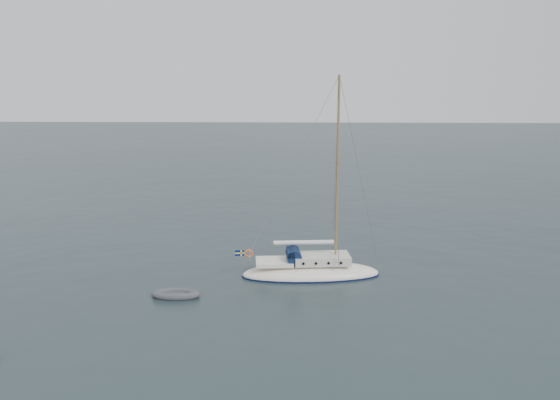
{
  "coord_description": "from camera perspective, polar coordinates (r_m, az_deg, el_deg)",
  "views": [
    {
      "loc": [
        1.48,
        -29.84,
        10.92
      ],
      "look_at": [
        0.31,
        0.0,
        4.8
      ],
      "focal_mm": 35.0,
      "sensor_mm": 36.0,
      "label": 1
    }
  ],
  "objects": [
    {
      "name": "dinghy",
      "position": [
        30.0,
        -10.82,
        -9.64
      ],
      "size": [
        2.63,
        1.19,
        0.38
      ],
      "rotation": [
        0.0,
        0.0,
        -0.0
      ],
      "color": "#48494D",
      "rests_on": "ground"
    },
    {
      "name": "sailboat",
      "position": [
        32.41,
        3.27,
        -6.4
      ],
      "size": [
        8.57,
        2.57,
        12.21
      ],
      "rotation": [
        0.0,
        0.0,
        0.1
      ],
      "color": "white",
      "rests_on": "ground"
    },
    {
      "name": "ground",
      "position": [
        31.81,
        -0.56,
        -8.49
      ],
      "size": [
        300.0,
        300.0,
        0.0
      ],
      "primitive_type": "plane",
      "color": "black",
      "rests_on": "ground"
    }
  ]
}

